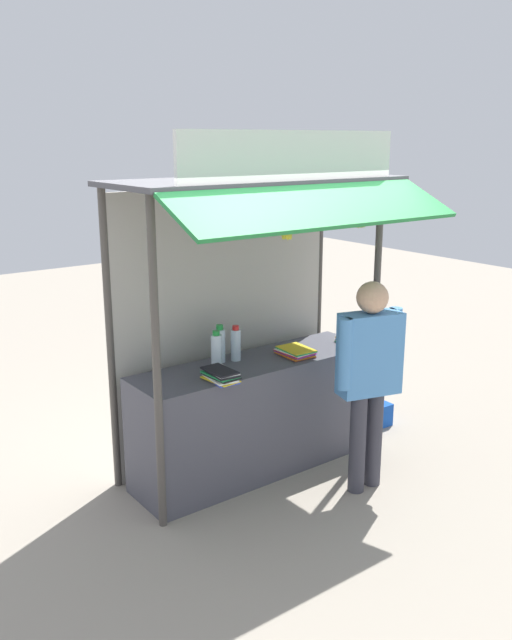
{
  "coord_description": "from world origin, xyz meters",
  "views": [
    {
      "loc": [
        -3.15,
        -4.2,
        2.74
      ],
      "look_at": [
        0.0,
        0.0,
        1.32
      ],
      "focal_mm": 37.67,
      "sensor_mm": 36.0,
      "label": 1
    }
  ],
  "objects": [
    {
      "name": "magazine_stack_front_right",
      "position": [
        1.01,
        -0.13,
        1.0
      ],
      "size": [
        0.25,
        0.3,
        0.06
      ],
      "color": "green",
      "rests_on": "stall_counter"
    },
    {
      "name": "banana_bunch_inner_left",
      "position": [
        -0.74,
        -0.4,
        2.15
      ],
      "size": [
        0.1,
        0.1,
        0.25
      ],
      "color": "#332D23"
    },
    {
      "name": "banana_bunch_leftmost",
      "position": [
        -0.02,
        -0.4,
        2.09
      ],
      "size": [
        0.1,
        0.1,
        0.3
      ],
      "color": "#332D23"
    },
    {
      "name": "water_bottle_far_left",
      "position": [
        -0.12,
        0.12,
        1.11
      ],
      "size": [
        0.08,
        0.08,
        0.3
      ],
      "color": "silver",
      "rests_on": "stall_counter"
    },
    {
      "name": "magazine_stack_rear_center",
      "position": [
        0.36,
        -0.08,
        1.0
      ],
      "size": [
        0.25,
        0.32,
        0.06
      ],
      "color": "red",
      "rests_on": "stall_counter"
    },
    {
      "name": "plastic_crate",
      "position": [
        1.45,
        0.05,
        0.11
      ],
      "size": [
        0.33,
        0.33,
        0.22
      ],
      "primitive_type": "cube",
      "rotation": [
        0.0,
        0.0,
        -0.02
      ],
      "color": "#194CB2",
      "rests_on": "ground"
    },
    {
      "name": "stall_counter",
      "position": [
        0.0,
        0.0,
        0.48
      ],
      "size": [
        2.16,
        0.6,
        0.97
      ],
      "primitive_type": "cube",
      "color": "#4C4C56",
      "rests_on": "ground"
    },
    {
      "name": "water_bottle_front_left",
      "position": [
        -0.25,
        0.16,
        1.11
      ],
      "size": [
        0.09,
        0.09,
        0.31
      ],
      "color": "silver",
      "rests_on": "stall_counter"
    },
    {
      "name": "stall_structure",
      "position": [
        0.0,
        0.12,
        1.68
      ],
      "size": [
        2.36,
        1.47,
        2.8
      ],
      "color": "#4C4742",
      "rests_on": "ground"
    },
    {
      "name": "magazine_stack_mid_right",
      "position": [
        -0.49,
        -0.21,
        1.01
      ],
      "size": [
        0.21,
        0.32,
        0.09
      ],
      "color": "blue",
      "rests_on": "stall_counter"
    },
    {
      "name": "banana_bunch_rightmost",
      "position": [
        0.74,
        -0.4,
        2.12
      ],
      "size": [
        0.1,
        0.1,
        0.27
      ],
      "color": "#332D23"
    },
    {
      "name": "vendor_person",
      "position": [
        0.5,
        -0.79,
        1.03
      ],
      "size": [
        0.65,
        0.33,
        1.71
      ],
      "rotation": [
        0.0,
        0.0,
        -0.27
      ],
      "color": "#383842",
      "rests_on": "ground"
    },
    {
      "name": "ground_plane",
      "position": [
        0.0,
        0.0,
        0.0
      ],
      "size": [
        20.0,
        20.0,
        0.0
      ],
      "primitive_type": "plane",
      "color": "#9E9384"
    },
    {
      "name": "water_bottle_left",
      "position": [
        -0.35,
        0.06,
        1.11
      ],
      "size": [
        0.09,
        0.09,
        0.31
      ],
      "color": "silver",
      "rests_on": "stall_counter"
    }
  ]
}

